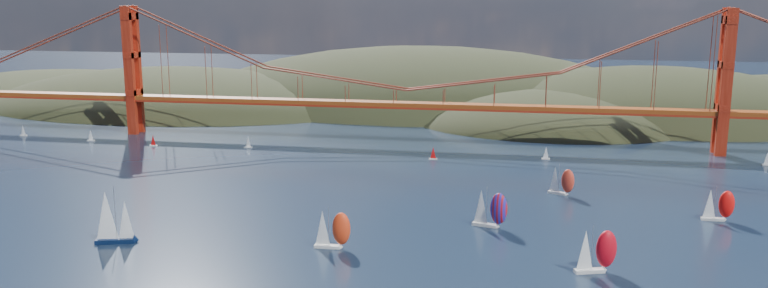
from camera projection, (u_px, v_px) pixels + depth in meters
headlands at (519, 133)px, 395.55m from camera, size 725.00×225.00×96.00m
bridge at (403, 64)px, 300.48m from camera, size 552.00×12.00×55.00m
sloop_navy at (112, 218)px, 182.32m from camera, size 9.82×6.85×14.52m
racer_0 at (331, 229)px, 178.94m from camera, size 8.90×3.65×10.21m
racer_1 at (595, 250)px, 163.25m from camera, size 9.64×6.10×10.78m
racer_3 at (718, 204)px, 200.84m from camera, size 8.29×3.41×9.50m
racer_5 at (561, 180)px, 227.08m from camera, size 8.25×5.87×9.25m
racer_rwb at (489, 208)px, 195.27m from camera, size 9.60×5.71×10.76m
distant_boat_0 at (23, 130)px, 320.91m from camera, size 3.00×2.00×4.70m
distant_boat_1 at (91, 135)px, 309.99m from camera, size 3.00×2.00×4.70m
distant_boat_2 at (153, 140)px, 299.14m from camera, size 3.00×2.00×4.70m
distant_boat_3 at (248, 142)px, 296.08m from camera, size 3.00×2.00×4.70m
distant_boat_4 at (767, 159)px, 265.89m from camera, size 3.00×2.00×4.70m
distant_boat_8 at (546, 153)px, 275.40m from camera, size 3.00×2.00×4.70m
distant_boat_9 at (433, 153)px, 275.17m from camera, size 3.00×2.00×4.70m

